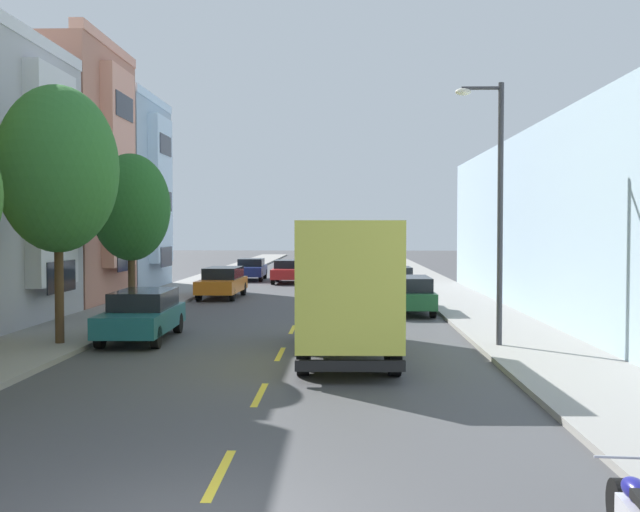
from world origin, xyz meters
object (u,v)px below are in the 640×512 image
(parked_wagon_teal, at_px, (142,314))
(street_tree_second, at_px, (58,169))
(delivery_box_truck, at_px, (347,282))
(parked_wagon_orange, at_px, (222,282))
(parked_sedan_champagne, at_px, (395,280))
(street_tree_third, at_px, (131,208))
(moving_red_sedan, at_px, (288,271))
(street_lamp, at_px, (495,195))
(parked_wagon_forest, at_px, (409,294))
(parked_sedan_navy, at_px, (251,269))

(parked_wagon_teal, bearing_deg, street_tree_second, -140.21)
(delivery_box_truck, xyz_separation_m, parked_wagon_orange, (-6.06, 17.13, -1.20))
(parked_wagon_teal, bearing_deg, parked_sedan_champagne, 61.78)
(street_tree_third, relative_size, delivery_box_truck, 0.80)
(street_tree_third, distance_m, moving_red_sedan, 19.65)
(street_tree_second, distance_m, street_lamp, 12.38)
(parked_wagon_teal, relative_size, parked_wagon_forest, 1.01)
(parked_wagon_orange, bearing_deg, delivery_box_truck, -70.51)
(street_tree_second, distance_m, moving_red_sedan, 26.88)
(street_lamp, distance_m, parked_sedan_navy, 30.47)
(street_tree_third, height_order, parked_wagon_orange, street_tree_third)
(parked_wagon_teal, xyz_separation_m, parked_wagon_orange, (0.19, 14.05, 0.00))
(parked_wagon_teal, distance_m, moving_red_sedan, 24.64)
(moving_red_sedan, bearing_deg, parked_sedan_navy, 138.13)
(street_tree_second, height_order, parked_sedan_navy, street_tree_second)
(parked_wagon_teal, distance_m, parked_wagon_forest, 11.52)
(delivery_box_truck, relative_size, parked_sedan_champagne, 1.70)
(delivery_box_truck, xyz_separation_m, parked_wagon_forest, (2.54, 10.52, -1.20))
(street_lamp, xyz_separation_m, parked_wagon_teal, (-10.41, 1.59, -3.55))
(street_tree_second, relative_size, street_tree_third, 1.20)
(street_tree_second, xyz_separation_m, parked_sedan_champagne, (10.84, 18.19, -4.34))
(parked_sedan_navy, xyz_separation_m, parked_wagon_orange, (0.15, -12.79, 0.05))
(street_tree_third, height_order, delivery_box_truck, street_tree_third)
(parked_wagon_forest, bearing_deg, parked_sedan_navy, 114.29)
(parked_sedan_navy, distance_m, moving_red_sedan, 3.51)
(parked_sedan_navy, height_order, parked_wagon_forest, parked_wagon_forest)
(street_lamp, xyz_separation_m, parked_sedan_navy, (-10.37, 28.43, -3.61))
(parked_wagon_orange, bearing_deg, street_lamp, -56.86)
(parked_wagon_forest, relative_size, moving_red_sedan, 1.04)
(street_lamp, distance_m, moving_red_sedan, 27.46)
(street_lamp, distance_m, parked_sedan_champagne, 18.58)
(parked_wagon_teal, bearing_deg, parked_wagon_orange, 89.21)
(parked_wagon_teal, relative_size, parked_sedan_champagne, 1.05)
(street_tree_second, height_order, parked_wagon_orange, street_tree_second)
(parked_wagon_forest, bearing_deg, parked_sedan_champagne, 89.40)
(parked_wagon_teal, bearing_deg, street_lamp, -8.70)
(street_tree_third, bearing_deg, street_tree_second, -90.00)
(street_tree_second, distance_m, parked_wagon_forest, 14.70)
(parked_sedan_champagne, relative_size, parked_wagon_forest, 0.96)
(parked_wagon_orange, bearing_deg, moving_red_sedan, 76.76)
(street_lamp, distance_m, parked_wagon_teal, 11.11)
(moving_red_sedan, bearing_deg, parked_wagon_teal, -96.17)
(parked_wagon_orange, bearing_deg, parked_wagon_forest, -37.54)
(street_tree_third, height_order, parked_wagon_forest, street_tree_third)
(street_tree_second, distance_m, delivery_box_truck, 8.89)
(delivery_box_truck, distance_m, parked_wagon_forest, 10.89)
(delivery_box_truck, bearing_deg, street_lamp, 19.66)
(parked_sedan_navy, xyz_separation_m, parked_wagon_forest, (8.75, -19.39, 0.05))
(street_tree_third, bearing_deg, parked_wagon_orange, 75.60)
(delivery_box_truck, bearing_deg, parked_wagon_forest, 76.43)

